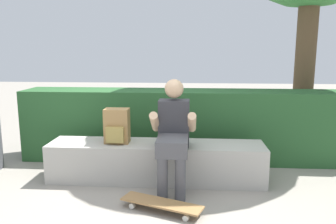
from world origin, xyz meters
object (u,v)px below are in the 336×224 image
at_px(bench_main, 156,162).
at_px(skateboard_near_person, 161,204).
at_px(backpack_on_bench, 117,126).
at_px(person_skater, 173,131).

height_order(bench_main, skateboard_near_person, bench_main).
bearing_deg(skateboard_near_person, backpack_on_bench, 127.22).
height_order(person_skater, skateboard_near_person, person_skater).
xyz_separation_m(bench_main, backpack_on_bench, (-0.45, -0.01, 0.42)).
bearing_deg(person_skater, bench_main, 133.76).
relative_size(bench_main, backpack_on_bench, 6.23).
bearing_deg(person_skater, backpack_on_bench, 162.36).
relative_size(bench_main, skateboard_near_person, 3.04).
xyz_separation_m(skateboard_near_person, backpack_on_bench, (-0.59, 0.77, 0.56)).
bearing_deg(skateboard_near_person, person_skater, 82.07).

